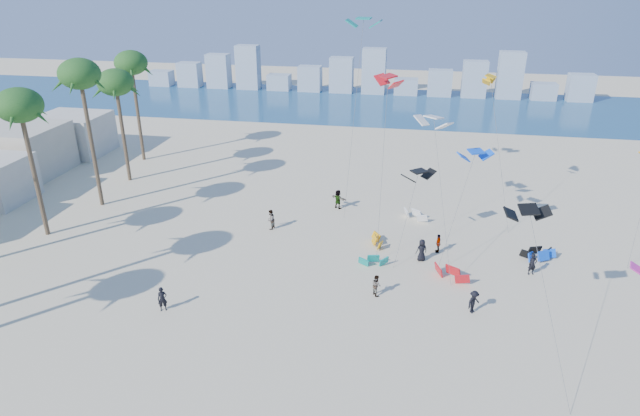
# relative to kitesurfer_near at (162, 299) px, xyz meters

# --- Properties ---
(ground) EXTENTS (220.00, 220.00, 0.00)m
(ground) POSITION_rel_kitesurfer_near_xyz_m (6.37, -6.76, -0.90)
(ground) COLOR beige
(ground) RESTS_ON ground
(ocean) EXTENTS (220.00, 220.00, 0.00)m
(ocean) POSITION_rel_kitesurfer_near_xyz_m (6.37, 65.24, -0.89)
(ocean) COLOR navy
(ocean) RESTS_ON ground
(kitesurfer_near) EXTENTS (0.78, 0.67, 1.79)m
(kitesurfer_near) POSITION_rel_kitesurfer_near_xyz_m (0.00, 0.00, 0.00)
(kitesurfer_near) COLOR black
(kitesurfer_near) RESTS_ON ground
(kitesurfer_mid) EXTENTS (0.93, 0.99, 1.61)m
(kitesurfer_mid) POSITION_rel_kitesurfer_near_xyz_m (14.36, 4.61, -0.09)
(kitesurfer_mid) COLOR gray
(kitesurfer_mid) RESTS_ON ground
(kitesurfers_far) EXTENTS (22.80, 17.36, 1.92)m
(kitesurfers_far) POSITION_rel_kitesurfer_near_xyz_m (13.95, 12.66, 0.01)
(kitesurfers_far) COLOR black
(kitesurfers_far) RESTS_ON ground
(grounded_kites) EXTENTS (16.37, 13.03, 0.96)m
(grounded_kites) POSITION_rel_kitesurfer_near_xyz_m (20.27, 11.93, -0.47)
(grounded_kites) COLOR #0B8B82
(grounded_kites) RESTS_ON ground
(flying_kites) EXTENTS (27.69, 28.97, 18.24)m
(flying_kites) POSITION_rel_kitesurfer_near_xyz_m (19.78, 13.93, 10.29)
(flying_kites) COLOR black
(flying_kites) RESTS_ON ground
(palm_row) EXTENTS (8.40, 44.80, 14.81)m
(palm_row) POSITION_rel_kitesurfer_near_xyz_m (-15.85, 9.37, 10.84)
(palm_row) COLOR brown
(palm_row) RESTS_ON ground
(distant_skyline) EXTENTS (85.00, 3.00, 8.40)m
(distant_skyline) POSITION_rel_kitesurfer_near_xyz_m (5.19, 75.24, 2.19)
(distant_skyline) COLOR #9EADBF
(distant_skyline) RESTS_ON ground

